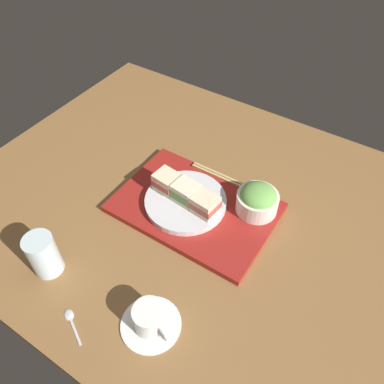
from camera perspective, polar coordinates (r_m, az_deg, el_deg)
The scene contains 11 objects.
ground_plane at distance 103.28cm, azimuth 3.21°, elevation -3.85°, with size 140.00×100.00×3.00cm, color brown.
serving_tray at distance 102.33cm, azimuth 0.41°, elevation -2.29°, with size 41.37×28.07×1.80cm, color maroon.
sandwich_plate at distance 101.37cm, azimuth -0.96°, elevation -1.41°, with size 21.70×21.70×1.73cm, color silver.
sandwich_near at distance 96.25cm, azimuth 1.95°, elevation -1.85°, with size 7.16×6.34×5.05cm.
sandwich_middle at distance 98.73cm, azimuth -0.98°, elevation -0.05°, with size 7.01×6.25×5.36cm.
sandwich_far at distance 101.75cm, azimuth -3.75°, elevation 1.54°, with size 6.78×6.48×5.09cm.
salad_bowl at distance 99.37cm, azimuth 9.74°, elevation -1.12°, with size 10.90×10.90×7.85cm.
chopsticks_pair at distance 108.57cm, azimuth 4.66°, elevation 2.19°, with size 19.88×1.70×0.70cm.
coffee_cup at distance 83.84cm, azimuth -6.23°, elevation -18.38°, with size 12.97×12.97×6.56cm.
drinking_glass at distance 93.96cm, azimuth -21.24°, elevation -8.70°, with size 6.77×6.77×11.13cm, color silver.
teaspoon at distance 90.02cm, azimuth -17.69°, elevation -17.52°, with size 8.57×5.14×0.80cm.
Camera 1 is at (-30.21, 57.42, 78.86)cm, focal length 35.79 mm.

